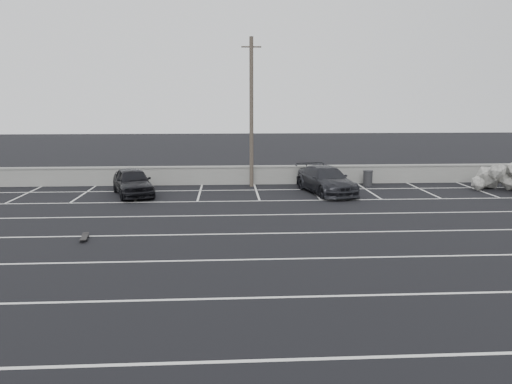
{
  "coord_description": "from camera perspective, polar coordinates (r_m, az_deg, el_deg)",
  "views": [
    {
      "loc": [
        -0.57,
        -14.51,
        4.75
      ],
      "look_at": [
        0.64,
        5.95,
        1.0
      ],
      "focal_mm": 35.0,
      "sensor_mm": 36.0,
      "label": 1
    }
  ],
  "objects": [
    {
      "name": "car_right",
      "position": [
        26.21,
        7.99,
        1.37
      ],
      "size": [
        2.97,
        5.1,
        1.39
      ],
      "primitive_type": "imported",
      "rotation": [
        0.0,
        0.0,
        0.23
      ],
      "color": "black",
      "rests_on": "ground"
    },
    {
      "name": "skateboard",
      "position": [
        18.38,
        -19.04,
        -4.93
      ],
      "size": [
        0.34,
        0.86,
        0.1
      ],
      "rotation": [
        0.0,
        0.0,
        0.16
      ],
      "color": "black",
      "rests_on": "ground"
    },
    {
      "name": "car_left",
      "position": [
        26.13,
        -13.92,
        1.16
      ],
      "size": [
        2.94,
        4.46,
        1.41
      ],
      "primitive_type": "imported",
      "rotation": [
        0.0,
        0.0,
        0.34
      ],
      "color": "black",
      "rests_on": "ground"
    },
    {
      "name": "trash_bin",
      "position": [
        29.02,
        12.66,
        1.58
      ],
      "size": [
        0.75,
        0.75,
        0.87
      ],
      "rotation": [
        0.0,
        0.0,
        0.42
      ],
      "color": "#28282B",
      "rests_on": "ground"
    },
    {
      "name": "seawall",
      "position": [
        28.82,
        -2.22,
        1.98
      ],
      "size": [
        50.0,
        0.45,
        1.06
      ],
      "color": "gray",
      "rests_on": "ground"
    },
    {
      "name": "stall_lines",
      "position": [
        19.51,
        -1.86,
        -3.71
      ],
      "size": [
        36.0,
        20.05,
        0.01
      ],
      "color": "silver",
      "rests_on": "ground"
    },
    {
      "name": "ground",
      "position": [
        15.28,
        -1.09,
        -7.74
      ],
      "size": [
        120.0,
        120.0,
        0.0
      ],
      "primitive_type": "plane",
      "color": "black",
      "rests_on": "ground"
    },
    {
      "name": "utility_pole",
      "position": [
        27.75,
        -0.53,
        9.09
      ],
      "size": [
        1.09,
        0.22,
        8.15
      ],
      "color": "#4C4238",
      "rests_on": "ground"
    }
  ]
}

